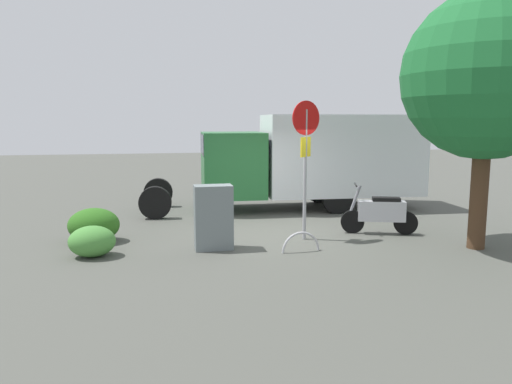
# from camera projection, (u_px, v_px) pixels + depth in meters

# --- Properties ---
(ground_plane) EXTENTS (60.00, 60.00, 0.00)m
(ground_plane) POSITION_uv_depth(u_px,v_px,m) (273.00, 233.00, 11.73)
(ground_plane) COLOR #4D4E47
(box_truck_near) EXTENTS (8.54, 2.63, 2.87)m
(box_truck_near) POSITION_uv_depth(u_px,v_px,m) (311.00, 157.00, 14.91)
(box_truck_near) COLOR black
(box_truck_near) RESTS_ON ground
(motorcycle) EXTENTS (1.75, 0.79, 1.20)m
(motorcycle) POSITION_uv_depth(u_px,v_px,m) (381.00, 213.00, 11.62)
(motorcycle) COLOR black
(motorcycle) RESTS_ON ground
(stop_sign) EXTENTS (0.71, 0.33, 3.13)m
(stop_sign) POSITION_uv_depth(u_px,v_px,m) (306.00, 148.00, 10.86)
(stop_sign) COLOR #9E9EA3
(stop_sign) RESTS_ON ground
(street_tree) EXTENTS (3.43, 3.43, 5.32)m
(street_tree) POSITION_uv_depth(u_px,v_px,m) (487.00, 76.00, 9.87)
(street_tree) COLOR #47301E
(street_tree) RESTS_ON ground
(utility_cabinet) EXTENTS (0.79, 0.46, 1.36)m
(utility_cabinet) POSITION_uv_depth(u_px,v_px,m) (213.00, 217.00, 10.23)
(utility_cabinet) COLOR slate
(utility_cabinet) RESTS_ON ground
(bike_rack_hoop) EXTENTS (0.85, 0.15, 0.85)m
(bike_rack_hoop) POSITION_uv_depth(u_px,v_px,m) (301.00, 252.00, 10.12)
(bike_rack_hoop) COLOR #B7B7BC
(bike_rack_hoop) RESTS_ON ground
(shrub_near_sign) EXTENTS (0.92, 0.75, 0.63)m
(shrub_near_sign) POSITION_uv_depth(u_px,v_px,m) (92.00, 241.00, 9.69)
(shrub_near_sign) COLOR #488C3A
(shrub_near_sign) RESTS_ON ground
(shrub_mid_verge) EXTENTS (1.12, 0.92, 0.77)m
(shrub_mid_verge) POSITION_uv_depth(u_px,v_px,m) (94.00, 225.00, 10.86)
(shrub_mid_verge) COLOR #2D651C
(shrub_mid_verge) RESTS_ON ground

